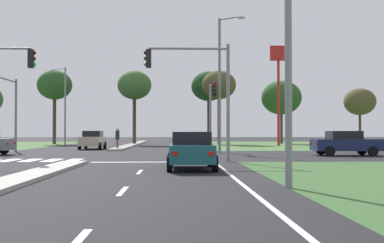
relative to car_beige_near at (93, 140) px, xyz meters
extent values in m
plane|color=black|center=(2.44, -11.37, -0.82)|extent=(200.00, 200.00, 0.00)
cube|color=#476B38|center=(27.94, 13.13, -0.82)|extent=(35.00, 35.00, 0.01)
cube|color=gray|center=(2.44, 13.63, -0.75)|extent=(1.20, 36.00, 0.14)
cube|color=silver|center=(5.94, -30.38, -0.82)|extent=(0.14, 2.00, 0.01)
cube|color=silver|center=(5.94, -24.38, -0.82)|extent=(0.14, 2.00, 0.01)
cube|color=silver|center=(9.29, -29.37, -0.82)|extent=(0.14, 24.00, 0.01)
cube|color=silver|center=(6.24, -18.37, -0.82)|extent=(6.40, 0.50, 0.01)
cube|color=silver|center=(-1.66, -16.57, -0.82)|extent=(0.70, 2.80, 0.01)
cube|color=silver|center=(-0.51, -16.57, -0.82)|extent=(0.70, 2.80, 0.01)
cube|color=silver|center=(0.64, -16.57, -0.82)|extent=(0.70, 2.80, 0.01)
cube|color=silver|center=(1.79, -16.57, -0.82)|extent=(0.70, 2.80, 0.01)
cube|color=#BCAD8E|center=(0.00, -0.03, -0.11)|extent=(1.72, 4.47, 0.77)
cube|color=black|center=(0.00, 0.12, 0.53)|extent=(1.52, 2.06, 0.52)
cube|color=red|center=(0.65, 2.23, -0.04)|extent=(0.20, 0.04, 0.14)
cube|color=red|center=(-0.65, 2.23, -0.04)|extent=(0.20, 0.04, 0.14)
cylinder|color=black|center=(0.86, -1.46, -0.50)|extent=(0.22, 0.64, 0.64)
cylinder|color=black|center=(-0.86, -1.46, -0.50)|extent=(0.22, 0.64, 0.64)
cylinder|color=black|center=(0.86, 1.40, -0.50)|extent=(0.22, 0.64, 0.64)
cylinder|color=black|center=(-0.86, 1.40, -0.50)|extent=(0.22, 0.64, 0.64)
cube|color=red|center=(-3.58, -11.18, -0.04)|extent=(0.04, 0.20, 0.14)
cube|color=red|center=(-3.58, -9.77, -0.04)|extent=(0.04, 0.20, 0.14)
cylinder|color=black|center=(-4.38, -9.55, -0.50)|extent=(0.64, 0.22, 0.64)
cube|color=#161E47|center=(18.36, -11.95, -0.12)|extent=(4.29, 1.88, 0.75)
cube|color=black|center=(18.21, -11.95, 0.51)|extent=(1.97, 1.65, 0.52)
cube|color=red|center=(16.20, -11.23, -0.05)|extent=(0.04, 0.20, 0.14)
cube|color=red|center=(16.20, -12.66, -0.05)|extent=(0.04, 0.20, 0.14)
cylinder|color=black|center=(19.73, -11.01, -0.50)|extent=(0.64, 0.22, 0.64)
cylinder|color=black|center=(19.73, -12.88, -0.50)|extent=(0.64, 0.22, 0.64)
cylinder|color=black|center=(16.99, -11.01, -0.50)|extent=(0.64, 0.22, 0.64)
cylinder|color=black|center=(16.99, -12.88, -0.50)|extent=(0.64, 0.22, 0.64)
cube|color=#19565B|center=(7.97, -23.02, -0.15)|extent=(1.75, 4.27, 0.71)
cube|color=black|center=(7.97, -23.17, 0.47)|extent=(1.54, 1.96, 0.52)
cube|color=red|center=(7.30, -25.17, -0.07)|extent=(0.20, 0.04, 0.14)
cube|color=red|center=(8.63, -25.17, -0.07)|extent=(0.20, 0.04, 0.14)
cylinder|color=black|center=(7.09, -21.65, -0.50)|extent=(0.22, 0.64, 0.64)
cylinder|color=black|center=(8.84, -21.65, -0.50)|extent=(0.22, 0.64, 0.64)
cylinder|color=black|center=(7.09, -24.38, -0.50)|extent=(0.22, 0.64, 0.64)
cylinder|color=black|center=(8.84, -24.38, -0.50)|extent=(0.22, 0.64, 0.64)
cylinder|color=gray|center=(10.04, -17.97, 2.24)|extent=(0.18, 0.18, 6.12)
cylinder|color=gray|center=(7.98, -17.97, 5.05)|extent=(4.13, 0.12, 0.12)
cube|color=black|center=(5.92, -17.97, 4.52)|extent=(0.26, 0.32, 0.95)
sphere|color=#360503|center=(5.76, -17.97, 4.82)|extent=(0.20, 0.20, 0.20)
sphere|color=#3A2405|center=(5.76, -17.97, 4.52)|extent=(0.20, 0.20, 0.20)
sphere|color=green|center=(5.76, -17.97, 4.22)|extent=(0.20, 0.20, 0.20)
cylinder|color=gray|center=(-5.16, -4.77, 2.00)|extent=(0.18, 0.18, 5.65)
cylinder|color=gray|center=(-5.16, -7.46, 4.58)|extent=(0.12, 5.38, 0.12)
cube|color=black|center=(-0.12, -17.97, 4.48)|extent=(0.26, 0.32, 0.95)
sphere|color=#360503|center=(0.04, -17.97, 4.78)|extent=(0.20, 0.20, 0.20)
sphere|color=#3A2405|center=(0.04, -17.97, 4.48)|extent=(0.20, 0.20, 0.20)
sphere|color=green|center=(0.04, -17.97, 4.18)|extent=(0.20, 0.20, 0.20)
cylinder|color=gray|center=(10.04, -4.77, 1.85)|extent=(0.18, 0.18, 5.34)
cylinder|color=gray|center=(10.04, -6.64, 4.27)|extent=(0.12, 3.73, 0.12)
cube|color=black|center=(10.04, -8.50, 3.74)|extent=(0.32, 0.26, 0.95)
sphere|color=red|center=(10.04, -8.66, 4.04)|extent=(0.20, 0.20, 0.20)
sphere|color=#3A2405|center=(10.04, -8.66, 3.74)|extent=(0.20, 0.20, 0.20)
sphere|color=black|center=(10.04, -8.66, 3.44)|extent=(0.20, 0.20, 0.20)
cylinder|color=gray|center=(10.46, -29.81, 3.82)|extent=(0.20, 0.20, 9.28)
cylinder|color=gray|center=(10.46, -8.34, 4.03)|extent=(0.20, 0.20, 9.70)
cylinder|color=gray|center=(11.17, -8.91, 8.78)|extent=(1.49, 1.23, 0.10)
ellipsoid|color=#B2B2A8|center=(11.88, -9.49, 8.68)|extent=(0.56, 0.28, 0.20)
cylinder|color=gray|center=(-5.58, 13.96, 3.68)|extent=(0.20, 0.20, 9.00)
cylinder|color=gray|center=(-6.57, 14.62, 8.08)|extent=(2.05, 1.41, 0.10)
ellipsoid|color=#B2B2A8|center=(-7.57, 15.29, 7.98)|extent=(0.56, 0.28, 0.20)
cylinder|color=maroon|center=(2.37, -1.69, -0.32)|extent=(0.16, 0.16, 0.73)
cylinder|color=#232833|center=(2.37, -1.69, 0.43)|extent=(0.34, 0.34, 0.76)
sphere|color=tan|center=(2.37, -1.69, 0.92)|extent=(0.22, 0.22, 0.22)
cylinder|color=red|center=(18.36, 8.90, 3.78)|extent=(0.28, 0.28, 9.20)
cube|color=red|center=(18.36, 8.90, 9.18)|extent=(1.80, 0.30, 1.60)
torus|color=yellow|center=(17.96, 9.07, 9.18)|extent=(0.96, 0.16, 0.96)
torus|color=yellow|center=(18.75, 9.07, 9.18)|extent=(0.96, 0.16, 0.96)
cylinder|color=#423323|center=(-7.76, 17.85, 2.25)|extent=(0.42, 0.42, 6.15)
ellipsoid|color=#285123|center=(-7.76, 17.85, 6.51)|extent=(4.29, 4.29, 3.64)
cylinder|color=#423323|center=(2.43, 14.35, 2.14)|extent=(0.40, 0.40, 5.92)
ellipsoid|color=#38602D|center=(2.43, 14.35, 6.19)|extent=(3.99, 3.99, 3.39)
cylinder|color=#423323|center=(11.46, 18.34, 2.21)|extent=(0.38, 0.38, 6.06)
ellipsoid|color=#1E421E|center=(11.46, 18.34, 6.45)|extent=(4.40, 4.40, 3.74)
cylinder|color=#423323|center=(12.53, 15.56, 2.21)|extent=(0.38, 0.38, 6.05)
ellipsoid|color=#4C4728|center=(12.53, 15.56, 6.36)|extent=(4.10, 4.10, 3.48)
cylinder|color=#423323|center=(20.80, 18.69, 1.42)|extent=(0.33, 0.33, 4.47)
ellipsoid|color=#285123|center=(20.80, 18.69, 5.06)|extent=(5.11, 5.11, 4.34)
cylinder|color=#423323|center=(30.09, 16.45, 1.26)|extent=(0.31, 0.31, 4.16)
ellipsoid|color=#4C4728|center=(30.09, 16.45, 4.42)|extent=(3.90, 3.90, 3.32)
camera|label=1|loc=(7.34, -43.24, 0.75)|focal=45.73mm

